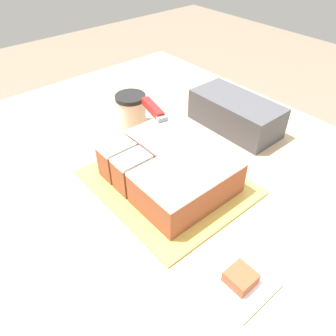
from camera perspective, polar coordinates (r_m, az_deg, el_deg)
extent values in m
plane|color=#7F705B|center=(1.61, 0.19, -26.23)|extent=(8.00, 8.00, 0.00)
cube|color=tan|center=(1.21, 0.24, -17.44)|extent=(1.40, 1.10, 0.91)
cube|color=gold|center=(0.83, 0.00, -2.51)|extent=(0.38, 0.32, 0.01)
cube|color=#994C2D|center=(0.83, 2.49, 1.17)|extent=(0.29, 0.14, 0.08)
cube|color=white|center=(0.80, 2.58, 3.66)|extent=(0.29, 0.14, 0.01)
cube|color=#994C2D|center=(0.73, -0.70, -5.17)|extent=(0.15, 0.09, 0.08)
cube|color=white|center=(0.70, -0.73, -2.59)|extent=(0.15, 0.09, 0.01)
cube|color=#994C2D|center=(0.84, -8.77, 1.32)|extent=(0.06, 0.09, 0.08)
cube|color=white|center=(0.81, -9.08, 3.77)|extent=(0.06, 0.09, 0.01)
cube|color=#994C2D|center=(0.80, -6.18, -0.89)|extent=(0.06, 0.09, 0.08)
cube|color=white|center=(0.77, -6.41, 1.63)|extent=(0.06, 0.09, 0.01)
cube|color=silver|center=(0.81, 2.38, 4.50)|extent=(0.23, 0.08, 0.00)
cube|color=slate|center=(0.89, -1.04, 8.48)|extent=(0.02, 0.03, 0.02)
cube|color=red|center=(0.93, -2.67, 10.33)|extent=(0.11, 0.05, 0.02)
cylinder|color=beige|center=(1.04, -6.37, 9.61)|extent=(0.09, 0.09, 0.09)
cylinder|color=black|center=(1.01, -6.59, 12.16)|extent=(0.09, 0.09, 0.01)
cube|color=white|center=(0.67, 12.32, -18.88)|extent=(0.11, 0.11, 0.01)
cube|color=#994C2D|center=(0.65, 12.52, -18.14)|extent=(0.05, 0.05, 0.03)
cube|color=#47474C|center=(1.04, 11.67, 9.29)|extent=(0.28, 0.14, 0.10)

